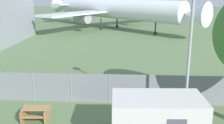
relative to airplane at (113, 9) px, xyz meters
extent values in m
cylinder|color=gray|center=(-3.45, -34.72, -2.90)|extent=(0.07, 0.07, 2.00)
cylinder|color=gray|center=(-0.91, -34.72, -2.90)|extent=(0.07, 0.07, 2.00)
cylinder|color=gray|center=(1.64, -34.72, -2.90)|extent=(0.07, 0.07, 2.00)
cylinder|color=gray|center=(4.18, -34.72, -2.90)|extent=(0.07, 0.07, 2.00)
cylinder|color=gray|center=(6.73, -34.72, -2.90)|extent=(0.07, 0.07, 2.00)
cube|color=slate|center=(1.64, -34.72, -2.90)|extent=(56.00, 0.01, 2.00)
cylinder|color=white|center=(0.32, -0.28, 0.05)|extent=(24.47, 22.36, 3.68)
cone|color=white|center=(12.70, -11.31, 0.05)|extent=(5.19, 5.19, 3.68)
cone|color=white|center=(-12.41, 11.05, 0.05)|extent=(5.64, 5.53, 3.31)
cube|color=white|center=(4.85, 7.03, -0.51)|extent=(12.79, 11.73, 0.30)
cylinder|color=#939399|center=(3.28, 5.76, -1.48)|extent=(3.57, 3.44, 1.66)
cube|color=white|center=(-6.42, -5.63, -0.51)|extent=(10.80, 13.33, 0.30)
cylinder|color=#939399|center=(-5.34, -3.92, -1.48)|extent=(3.57, 3.44, 1.66)
cube|color=white|center=(-9.87, 8.79, 0.41)|extent=(7.58, 8.00, 0.20)
cylinder|color=#2D2D33|center=(7.48, -6.66, -2.85)|extent=(0.24, 0.24, 2.11)
cylinder|color=#2D2D33|center=(7.48, -6.66, -3.62)|extent=(0.62, 0.60, 0.56)
cylinder|color=#2D2D33|center=(0.69, 2.35, -2.85)|extent=(0.24, 0.24, 2.11)
cylinder|color=#2D2D33|center=(0.69, 2.35, -3.62)|extent=(0.62, 0.60, 0.56)
cylinder|color=#2D2D33|center=(-2.25, -0.95, -2.85)|extent=(0.24, 0.24, 2.11)
cylinder|color=#2D2D33|center=(-2.25, -0.95, -3.62)|extent=(0.62, 0.60, 0.56)
cube|color=silver|center=(4.24, -39.44, -2.68)|extent=(4.37, 2.56, 2.44)
cube|color=#A37A47|center=(-2.42, -37.33, -3.16)|extent=(1.55, 0.86, 0.04)
cube|color=#A37A47|center=(-2.46, -36.77, -3.46)|extent=(1.52, 0.39, 0.04)
cube|color=#A37A47|center=(-2.38, -37.89, -3.46)|extent=(1.52, 0.39, 0.04)
cube|color=#A37A47|center=(-1.77, -37.29, -3.53)|extent=(0.16, 1.40, 0.74)
cube|color=#A37A47|center=(-3.07, -37.38, -3.53)|extent=(0.16, 1.40, 0.74)
cylinder|color=#99999E|center=(6.06, -37.14, -0.17)|extent=(0.16, 0.16, 7.46)
camera|label=1|loc=(2.76, -50.81, 3.31)|focal=42.00mm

